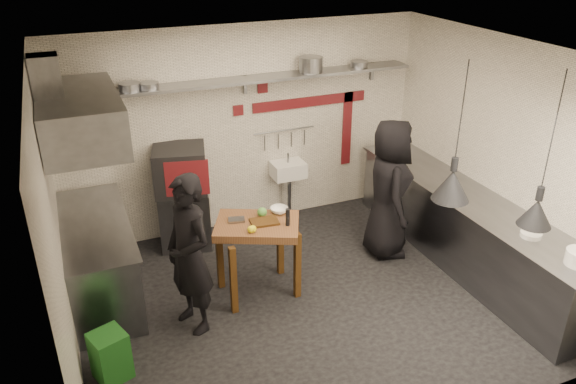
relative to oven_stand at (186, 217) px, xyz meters
name	(u,v)px	position (x,y,z in m)	size (l,w,h in m)	color
floor	(308,300)	(0.98, -1.80, -0.40)	(5.00, 5.00, 0.00)	black
ceiling	(313,56)	(0.98, -1.80, 2.40)	(5.00, 5.00, 0.00)	silver
wall_back	(246,129)	(0.98, 0.30, 1.00)	(5.00, 0.04, 2.80)	white
wall_front	(430,305)	(0.98, -3.90, 1.00)	(5.00, 0.04, 2.80)	white
wall_left	(55,237)	(-1.52, -1.80, 1.00)	(0.04, 4.20, 2.80)	white
wall_right	(500,156)	(3.48, -1.80, 1.00)	(0.04, 4.20, 2.80)	white
red_band_horiz	(310,102)	(1.93, 0.28, 1.28)	(1.70, 0.02, 0.14)	maroon
red_band_vert	(347,129)	(2.53, 0.28, 0.80)	(0.14, 0.02, 1.10)	maroon
red_tile_a	(263,88)	(1.23, 0.28, 1.55)	(0.14, 0.02, 0.14)	maroon
red_tile_b	(238,110)	(0.88, 0.28, 1.28)	(0.14, 0.02, 0.14)	maroon
back_shelf	(248,80)	(0.98, 0.12, 1.72)	(4.60, 0.34, 0.04)	slate
shelf_bracket_left	(93,101)	(-0.92, 0.27, 1.62)	(0.04, 0.06, 0.24)	slate
shelf_bracket_mid	(245,85)	(0.98, 0.27, 1.62)	(0.04, 0.06, 0.24)	slate
shelf_bracket_right	(372,71)	(2.88, 0.27, 1.62)	(0.04, 0.06, 0.24)	slate
pan_far_left	(130,87)	(-0.50, 0.12, 1.79)	(0.26, 0.26, 0.09)	slate
pan_mid_left	(149,85)	(-0.27, 0.12, 1.78)	(0.24, 0.24, 0.07)	slate
stock_pot	(311,64)	(1.85, 0.12, 1.84)	(0.31, 0.31, 0.20)	slate
pan_right	(359,64)	(2.58, 0.12, 1.78)	(0.24, 0.24, 0.08)	slate
oven_stand	(186,217)	(0.00, 0.00, 0.00)	(0.65, 0.59, 0.80)	slate
combi_oven	(180,169)	(-0.02, 0.00, 0.69)	(0.65, 0.61, 0.58)	black
oven_door	(187,178)	(0.00, -0.31, 0.69)	(0.54, 0.03, 0.46)	maroon
oven_glass	(188,178)	(0.02, -0.30, 0.69)	(0.32, 0.01, 0.34)	black
hand_sink	(288,170)	(1.53, 0.12, 0.38)	(0.46, 0.34, 0.22)	white
sink_tap	(288,158)	(1.53, 0.12, 0.56)	(0.03, 0.03, 0.14)	slate
sink_drain	(289,199)	(1.53, 0.08, -0.06)	(0.06, 0.06, 0.66)	slate
utensil_rail	(284,130)	(1.53, 0.26, 0.92)	(0.02, 0.02, 0.90)	slate
counter_right	(465,231)	(3.13, -1.80, 0.05)	(0.70, 3.80, 0.90)	slate
counter_right_top	(470,197)	(3.13, -1.80, 0.52)	(0.76, 3.90, 0.03)	slate
small_bowl_right	(531,235)	(3.08, -2.84, 0.56)	(0.22, 0.22, 0.05)	white
counter_left	(99,260)	(-1.17, -0.75, 0.05)	(0.70, 1.90, 0.90)	slate
counter_left_top	(93,225)	(-1.17, -0.75, 0.52)	(0.76, 2.00, 0.03)	slate
extractor_hood	(80,117)	(-1.12, -0.75, 1.75)	(0.78, 1.60, 0.50)	slate
hood_duct	(46,81)	(-1.37, -0.75, 2.15)	(0.28, 0.28, 0.50)	slate
green_bin	(110,356)	(-1.24, -2.18, -0.15)	(0.30, 0.30, 0.50)	#185018
prep_table	(258,258)	(0.51, -1.41, 0.06)	(0.92, 0.64, 0.92)	brown
cutting_board	(264,222)	(0.59, -1.45, 0.53)	(0.31, 0.22, 0.03)	#462A0F
pepper_mill	(288,217)	(0.81, -1.60, 0.62)	(0.05, 0.05, 0.20)	black
lemon_a	(251,229)	(0.38, -1.60, 0.56)	(0.08, 0.08, 0.08)	yellow
lemon_b	(253,229)	(0.40, -1.60, 0.56)	(0.08, 0.08, 0.08)	yellow
veg_ball	(262,212)	(0.62, -1.29, 0.57)	(0.11, 0.11, 0.11)	#54983C
steel_tray	(236,220)	(0.31, -1.29, 0.54)	(0.18, 0.12, 0.03)	slate
bowl	(279,210)	(0.83, -1.29, 0.55)	(0.21, 0.21, 0.06)	white
heat_lamp_near	(459,133)	(2.24, -2.48, 1.68)	(0.38, 0.38, 1.43)	black
heat_lamp_far	(549,152)	(2.78, -3.10, 1.63)	(0.33, 0.33, 1.53)	black
chef_left	(189,255)	(-0.33, -1.72, 0.48)	(0.64, 0.42, 1.75)	black
chef_right	(389,189)	(2.35, -1.20, 0.51)	(0.89, 0.58, 1.81)	black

